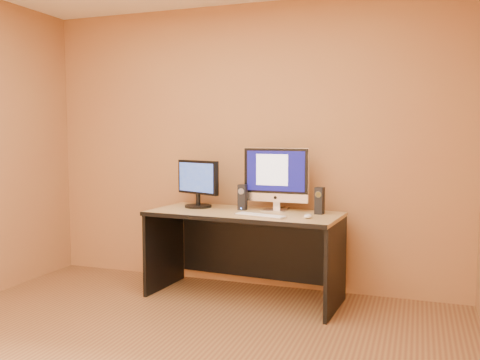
# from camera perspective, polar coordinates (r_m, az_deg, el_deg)

# --- Properties ---
(walls) EXTENTS (4.00, 4.00, 2.60)m
(walls) POSITION_cam_1_polar(r_m,az_deg,el_deg) (2.92, -12.20, 2.95)
(walls) COLOR olive
(walls) RESTS_ON ground
(desk) EXTENTS (1.67, 0.83, 0.75)m
(desk) POSITION_cam_1_polar(r_m,az_deg,el_deg) (4.40, 0.43, -8.46)
(desk) COLOR tan
(desk) RESTS_ON ground
(imac) EXTENTS (0.58, 0.23, 0.56)m
(imac) POSITION_cam_1_polar(r_m,az_deg,el_deg) (4.37, 3.97, 0.14)
(imac) COLOR silver
(imac) RESTS_ON desk
(second_monitor) EXTENTS (0.54, 0.41, 0.43)m
(second_monitor) POSITION_cam_1_polar(r_m,az_deg,el_deg) (4.60, -4.73, -0.45)
(second_monitor) COLOR black
(second_monitor) RESTS_ON desk
(speaker_left) EXTENTS (0.07, 0.07, 0.22)m
(speaker_left) POSITION_cam_1_polar(r_m,az_deg,el_deg) (4.44, 0.28, -1.95)
(speaker_left) COLOR black
(speaker_left) RESTS_ON desk
(speaker_right) EXTENTS (0.08, 0.08, 0.22)m
(speaker_right) POSITION_cam_1_polar(r_m,az_deg,el_deg) (4.25, 8.92, -2.31)
(speaker_right) COLOR black
(speaker_right) RESTS_ON desk
(keyboard) EXTENTS (0.45, 0.22, 0.02)m
(keyboard) POSITION_cam_1_polar(r_m,az_deg,el_deg) (4.09, 2.29, -4.00)
(keyboard) COLOR silver
(keyboard) RESTS_ON desk
(mouse) EXTENTS (0.07, 0.11, 0.04)m
(mouse) POSITION_cam_1_polar(r_m,az_deg,el_deg) (4.03, 7.63, -4.04)
(mouse) COLOR white
(mouse) RESTS_ON desk
(cable_a) EXTENTS (0.03, 0.22, 0.01)m
(cable_a) POSITION_cam_1_polar(r_m,az_deg,el_deg) (4.48, 5.28, -3.29)
(cable_a) COLOR black
(cable_a) RESTS_ON desk
(cable_b) EXTENTS (0.08, 0.17, 0.01)m
(cable_b) POSITION_cam_1_polar(r_m,az_deg,el_deg) (4.56, 4.37, -3.14)
(cable_b) COLOR black
(cable_b) RESTS_ON desk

